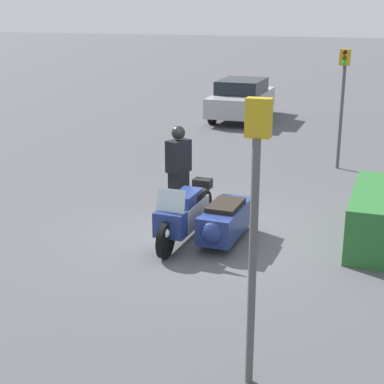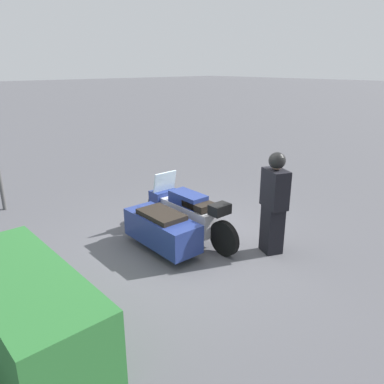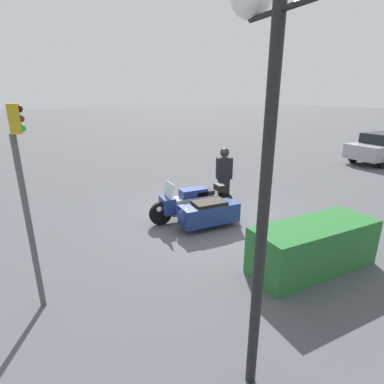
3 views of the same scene
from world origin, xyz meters
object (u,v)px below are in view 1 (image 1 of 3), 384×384
Objects in this scene: hedge_bush_curbside at (379,217)px; traffic_light_far at (343,91)px; parked_car_background at (242,98)px; police_motorcycle at (206,218)px; officer_rider at (179,166)px; traffic_light_near at (255,204)px.

traffic_light_far reaches higher than hedge_bush_curbside.
hedge_bush_curbside is at bearing -154.24° from parked_car_background.
police_motorcycle is 3.13m from hedge_bush_curbside.
officer_rider is at bearing -141.96° from police_motorcycle.
officer_rider is at bearing 27.41° from traffic_light_near.
hedge_bush_curbside is 0.62× the size of parked_car_background.
police_motorcycle is 4.56m from traffic_light_near.
traffic_light_near is 16.73m from parked_car_background.
officer_rider is 0.56× the size of traffic_light_near.
traffic_light_far reaches higher than police_motorcycle.
officer_rider is 4.10m from hedge_bush_curbside.
hedge_bush_curbside is 0.85× the size of traffic_light_far.
traffic_light_near is (5.31, 2.90, 1.19)m from officer_rider.
officer_rider reaches higher than police_motorcycle.
parked_car_background is at bearing -58.38° from officer_rider.
traffic_light_near is at bearing 142.09° from officer_rider.
parked_car_background is (-11.20, -5.59, 0.31)m from hedge_bush_curbside.
police_motorcycle is 0.60× the size of parked_car_background.
traffic_light_near is at bearing -165.31° from parked_car_background.
officer_rider is 6.17m from traffic_light_near.
officer_rider is at bearing -25.39° from traffic_light_far.
parked_car_background reaches higher than hedge_bush_curbside.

